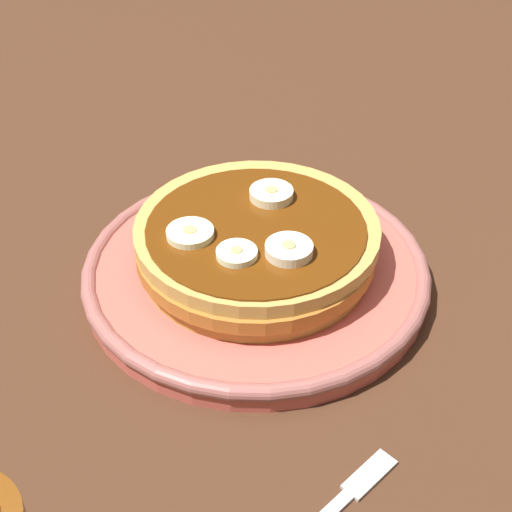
% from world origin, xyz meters
% --- Properties ---
extents(ground_plane, '(1.40, 1.40, 0.03)m').
position_xyz_m(ground_plane, '(0.00, 0.00, -0.01)').
color(ground_plane, '#422616').
extents(plate, '(0.25, 0.25, 0.02)m').
position_xyz_m(plate, '(0.00, 0.00, 0.01)').
color(plate, '#CC594C').
rests_on(plate, ground_plane).
extents(pancake_stack, '(0.17, 0.17, 0.03)m').
position_xyz_m(pancake_stack, '(-0.00, -0.00, 0.03)').
color(pancake_stack, '#B08238').
rests_on(pancake_stack, plate).
extents(banana_slice_0, '(0.03, 0.03, 0.01)m').
position_xyz_m(banana_slice_0, '(0.01, 0.03, 0.05)').
color(banana_slice_0, '#EFF3C1').
rests_on(banana_slice_0, pancake_stack).
extents(banana_slice_1, '(0.03, 0.03, 0.01)m').
position_xyz_m(banana_slice_1, '(0.04, 0.02, 0.05)').
color(banana_slice_1, '#F4F2BA').
rests_on(banana_slice_1, pancake_stack).
extents(banana_slice_2, '(0.03, 0.03, 0.01)m').
position_xyz_m(banana_slice_2, '(-0.01, -0.04, 0.05)').
color(banana_slice_2, beige).
rests_on(banana_slice_2, pancake_stack).
extents(banana_slice_3, '(0.03, 0.03, 0.01)m').
position_xyz_m(banana_slice_3, '(-0.03, 0.03, 0.05)').
color(banana_slice_3, '#EFE4BF').
rests_on(banana_slice_3, pancake_stack).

